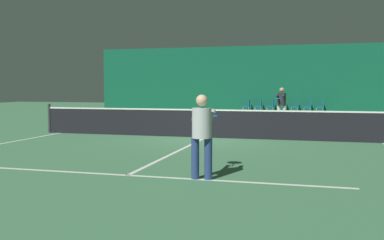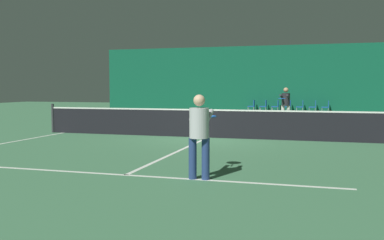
% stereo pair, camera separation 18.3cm
% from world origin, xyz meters
% --- Properties ---
extents(ground_plane, '(60.00, 60.00, 0.00)m').
position_xyz_m(ground_plane, '(0.00, 0.00, 0.00)').
color(ground_plane, '#3D704C').
extents(backdrop_curtain, '(23.00, 0.12, 4.49)m').
position_xyz_m(backdrop_curtain, '(0.00, 15.44, 2.24)').
color(backdrop_curtain, '#0F5138').
rests_on(backdrop_curtain, ground).
extents(court_line_baseline_far, '(11.00, 0.10, 0.00)m').
position_xyz_m(court_line_baseline_far, '(0.00, 11.90, 0.00)').
color(court_line_baseline_far, silver).
rests_on(court_line_baseline_far, ground).
extents(court_line_service_far, '(8.25, 0.10, 0.00)m').
position_xyz_m(court_line_service_far, '(0.00, 6.40, 0.00)').
color(court_line_service_far, silver).
rests_on(court_line_service_far, ground).
extents(court_line_service_near, '(8.25, 0.10, 0.00)m').
position_xyz_m(court_line_service_near, '(0.00, -6.40, 0.00)').
color(court_line_service_near, silver).
rests_on(court_line_service_near, ground).
extents(court_line_sideline_left, '(0.10, 23.80, 0.00)m').
position_xyz_m(court_line_sideline_left, '(-5.50, 0.00, 0.00)').
color(court_line_sideline_left, silver).
rests_on(court_line_sideline_left, ground).
extents(court_line_sideline_right, '(0.10, 23.80, 0.00)m').
position_xyz_m(court_line_sideline_right, '(5.50, 0.00, 0.00)').
color(court_line_sideline_right, silver).
rests_on(court_line_sideline_right, ground).
extents(court_line_centre, '(0.10, 12.80, 0.00)m').
position_xyz_m(court_line_centre, '(0.00, 0.00, 0.00)').
color(court_line_centre, silver).
rests_on(court_line_centre, ground).
extents(tennis_net, '(12.00, 0.10, 1.07)m').
position_xyz_m(tennis_net, '(0.00, 0.00, 0.51)').
color(tennis_net, black).
rests_on(tennis_net, ground).
extents(player_near, '(0.44, 1.31, 1.54)m').
position_xyz_m(player_near, '(1.44, -6.32, 0.90)').
color(player_near, navy).
rests_on(player_near, ground).
extents(player_far, '(0.50, 1.38, 1.67)m').
position_xyz_m(player_far, '(2.07, 6.70, 0.98)').
color(player_far, beige).
rests_on(player_far, ground).
extents(courtside_chair_0, '(0.44, 0.44, 0.84)m').
position_xyz_m(courtside_chair_0, '(-0.68, 14.89, 0.49)').
color(courtside_chair_0, '#99999E').
rests_on(courtside_chair_0, ground).
extents(courtside_chair_1, '(0.44, 0.44, 0.84)m').
position_xyz_m(courtside_chair_1, '(0.12, 14.89, 0.49)').
color(courtside_chair_1, '#99999E').
rests_on(courtside_chair_1, ground).
extents(courtside_chair_2, '(0.44, 0.44, 0.84)m').
position_xyz_m(courtside_chair_2, '(0.91, 14.89, 0.49)').
color(courtside_chair_2, '#99999E').
rests_on(courtside_chair_2, ground).
extents(courtside_chair_3, '(0.44, 0.44, 0.84)m').
position_xyz_m(courtside_chair_3, '(1.70, 14.89, 0.49)').
color(courtside_chair_3, '#99999E').
rests_on(courtside_chair_3, ground).
extents(courtside_chair_4, '(0.44, 0.44, 0.84)m').
position_xyz_m(courtside_chair_4, '(2.49, 14.89, 0.49)').
color(courtside_chair_4, '#99999E').
rests_on(courtside_chair_4, ground).
extents(courtside_chair_5, '(0.44, 0.44, 0.84)m').
position_xyz_m(courtside_chair_5, '(3.28, 14.89, 0.49)').
color(courtside_chair_5, '#99999E').
rests_on(courtside_chair_5, ground).
extents(courtside_chair_6, '(0.44, 0.44, 0.84)m').
position_xyz_m(courtside_chair_6, '(4.08, 14.89, 0.49)').
color(courtside_chair_6, '#99999E').
rests_on(courtside_chair_6, ground).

